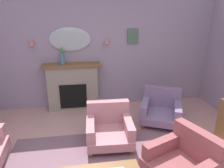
# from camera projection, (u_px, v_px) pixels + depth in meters

# --- Properties ---
(wall_back) EXTENTS (6.93, 0.10, 2.88)m
(wall_back) POSITION_uv_depth(u_px,v_px,m) (94.00, 50.00, 4.85)
(wall_back) COLOR #9E8CA8
(wall_back) RESTS_ON ground
(fireplace) EXTENTS (1.36, 0.36, 1.16)m
(fireplace) POSITION_uv_depth(u_px,v_px,m) (73.00, 87.00, 4.86)
(fireplace) COLOR gray
(fireplace) RESTS_ON ground
(mantel_vase_right) EXTENTS (0.11, 0.11, 0.40)m
(mantel_vase_right) POSITION_uv_depth(u_px,v_px,m) (62.00, 56.00, 4.54)
(mantel_vase_right) COLOR #4C7093
(mantel_vase_right) RESTS_ON fireplace
(wall_mirror) EXTENTS (0.96, 0.06, 0.56)m
(wall_mirror) POSITION_uv_depth(u_px,v_px,m) (70.00, 39.00, 4.61)
(wall_mirror) COLOR #B2BCC6
(wall_sconce_left) EXTENTS (0.14, 0.14, 0.14)m
(wall_sconce_left) POSITION_uv_depth(u_px,v_px,m) (32.00, 42.00, 4.46)
(wall_sconce_left) COLOR #D17066
(wall_sconce_right) EXTENTS (0.14, 0.14, 0.14)m
(wall_sconce_right) POSITION_uv_depth(u_px,v_px,m) (107.00, 41.00, 4.69)
(wall_sconce_right) COLOR #D17066
(framed_picture) EXTENTS (0.28, 0.03, 0.36)m
(framed_picture) POSITION_uv_depth(u_px,v_px,m) (133.00, 36.00, 4.81)
(framed_picture) COLOR #4C6B56
(armchair_beside_couch) EXTENTS (1.06, 1.05, 0.71)m
(armchair_beside_couch) POSITION_uv_depth(u_px,v_px,m) (185.00, 160.00, 2.82)
(armchair_beside_couch) COLOR #934C51
(armchair_beside_couch) RESTS_ON ground
(armchair_near_fireplace) EXTENTS (1.06, 1.07, 0.71)m
(armchair_near_fireplace) POSITION_uv_depth(u_px,v_px,m) (161.00, 108.00, 4.36)
(armchair_near_fireplace) COLOR gray
(armchair_near_fireplace) RESTS_ON ground
(armchair_in_corner) EXTENTS (0.85, 0.86, 0.71)m
(armchair_in_corner) POSITION_uv_depth(u_px,v_px,m) (109.00, 126.00, 3.66)
(armchair_in_corner) COLOR #B77A84
(armchair_in_corner) RESTS_ON ground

